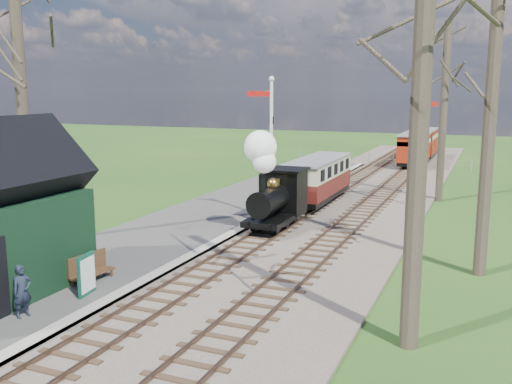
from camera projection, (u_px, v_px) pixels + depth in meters
distant_hills at (428, 269)px, 70.55m from camera, size 114.40×48.00×22.02m
ballast_bed at (349, 201)px, 29.25m from camera, size 8.00×60.00×0.10m
track_near at (325, 198)px, 29.74m from camera, size 1.60×60.00×0.15m
track_far at (375, 202)px, 28.75m from camera, size 1.60×60.00×0.15m
platform at (191, 225)px, 23.81m from camera, size 5.00×44.00×0.20m
coping_strip at (241, 230)px, 22.93m from camera, size 0.40×44.00×0.21m
semaphore_near at (270, 139)px, 23.96m from camera, size 1.22×0.24×6.22m
semaphore_far at (414, 138)px, 27.49m from camera, size 1.22×0.24×5.72m
bare_trees at (264, 105)px, 17.52m from camera, size 15.51×22.39×12.00m
fence_line at (381, 160)px, 42.25m from camera, size 12.60×0.08×1.00m
locomotive at (274, 187)px, 22.72m from camera, size 1.59×3.72×3.98m
coach at (318, 177)px, 28.30m from camera, size 1.86×6.37×1.95m
red_carriage_a at (414, 149)px, 41.51m from camera, size 1.92×4.75×2.02m
red_carriage_b at (423, 143)px, 46.50m from camera, size 1.92×4.75×2.02m
sign_board at (87, 274)px, 15.33m from camera, size 0.20×0.78×1.13m
bench at (90, 268)px, 16.48m from camera, size 0.60×1.46×0.81m
person at (22, 291)px, 13.80m from camera, size 0.44×0.55×1.31m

